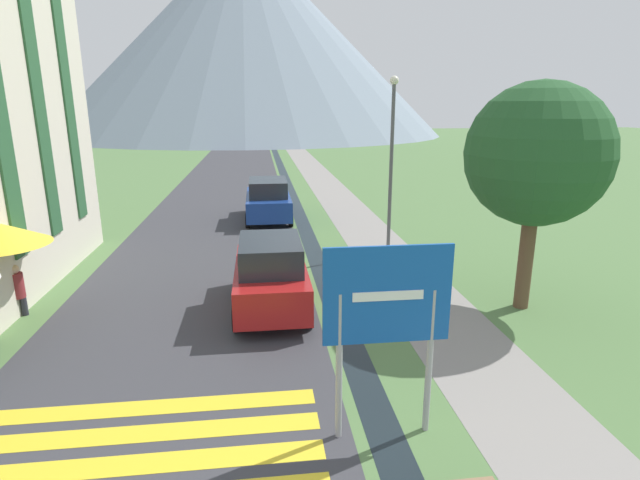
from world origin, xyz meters
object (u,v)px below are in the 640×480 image
Objects in this scene: road_sign at (387,313)px; person_seated_far at (17,288)px; streetlamp at (392,153)px; tree_by_path at (537,155)px; cafe_chair_far_left at (2,291)px; parked_car_far at (268,200)px; cafe_chair_far_right at (17,286)px; parked_car_near at (271,274)px.

road_sign is 9.46m from person_seated_far.
tree_by_path is (2.13, -5.01, 0.40)m from streetlamp.
parked_car_far is at bearing 58.14° from cafe_chair_far_left.
tree_by_path is at bearing -20.79° from cafe_chair_far_right.
parked_car_near and parked_car_far have the same top height.
streetlamp is at bearing 21.64° from person_seated_far.
road_sign is at bearing -105.03° from streetlamp.
parked_car_near reaches higher than cafe_chair_far_right.
cafe_chair_far_left is 0.15× the size of streetlamp.
tree_by_path is at bearing -59.99° from parked_car_far.
streetlamp is 5.46m from tree_by_path.
streetlamp reaches higher than cafe_chair_far_left.
road_sign is 10.17m from cafe_chair_far_right.
cafe_chair_far_left is 0.15× the size of tree_by_path.
cafe_chair_far_right is 0.80m from person_seated_far.
cafe_chair_far_right is 11.38m from streetlamp.
road_sign is 0.52× the size of streetlamp.
parked_car_near is at bearing 174.09° from tree_by_path.
parked_car_far is 0.74× the size of streetlamp.
parked_car_near is 3.02× the size of person_seated_far.
parked_car_far is at bearing 89.05° from parked_car_near.
road_sign reaches higher than person_seated_far.
streetlamp reaches higher than tree_by_path.
parked_car_far is at bearing 95.34° from road_sign.
parked_car_near is (-1.57, 5.13, -1.12)m from road_sign.
streetlamp reaches higher than cafe_chair_far_right.
streetlamp reaches higher than parked_car_near.
streetlamp is (4.12, 4.37, 2.49)m from parked_car_near.
parked_car_near reaches higher than person_seated_far.
streetlamp is (2.55, 9.50, 1.38)m from road_sign.
streetlamp is at bearing 74.97° from road_sign.
tree_by_path reaches higher than parked_car_near.
cafe_chair_far_left is at bearing 173.91° from parked_car_near.
parked_car_far is 12.51m from tree_by_path.
person_seated_far is at bearing -158.36° from streetlamp.
person_seated_far is at bearing 175.42° from tree_by_path.
parked_car_near is 6.50m from streetlamp.
road_sign is 3.58× the size of cafe_chair_far_right.
cafe_chair_far_right is at bearing 62.29° from cafe_chair_far_left.
road_sign is at bearing -72.99° from parked_car_near.
parked_car_near is at bearing -133.31° from streetlamp.
person_seated_far is (0.55, -0.36, 0.19)m from cafe_chair_far_left.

